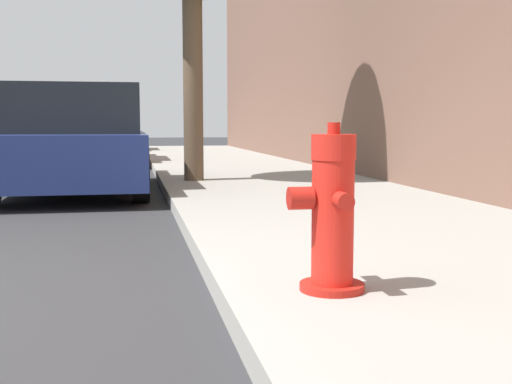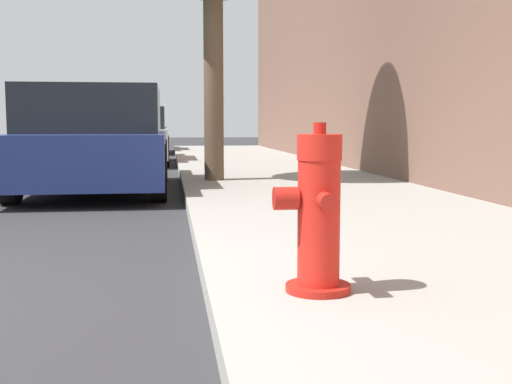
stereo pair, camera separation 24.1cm
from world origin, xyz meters
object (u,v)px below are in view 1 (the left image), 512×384
object	(u,v)px
parked_car_near	(74,142)
parked_car_mid	(99,137)
fire_hydrant	(332,215)
parked_car_far	(108,132)

from	to	relation	value
parked_car_near	parked_car_mid	distance (m)	6.05
fire_hydrant	parked_car_mid	bearing A→B (deg)	97.63
parked_car_mid	fire_hydrant	bearing A→B (deg)	-82.37
parked_car_mid	parked_car_near	bearing A→B (deg)	-90.50
fire_hydrant	parked_car_far	xyz separation A→B (m)	(-1.59, 17.48, 0.16)
parked_car_near	parked_car_far	world-z (taller)	parked_car_near
parked_car_mid	parked_car_far	world-z (taller)	parked_car_far
parked_car_mid	parked_car_far	size ratio (longest dim) A/B	1.04
fire_hydrant	parked_car_near	xyz separation A→B (m)	(-1.66, 5.95, 0.18)
parked_car_near	fire_hydrant	bearing A→B (deg)	-74.39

